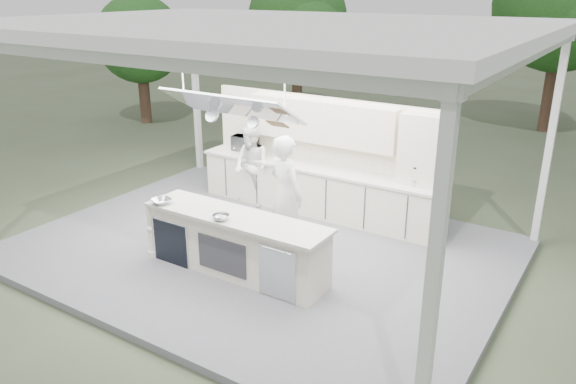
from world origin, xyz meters
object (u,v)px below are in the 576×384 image
Objects in this scene: demo_island at (235,244)px; back_counter at (316,189)px; sous_chef at (252,166)px; head_chef at (286,195)px.

demo_island and back_counter have the same top height.
demo_island is 2.89m from sous_chef.
back_counter is 1.39m from sous_chef.
sous_chef is (-1.73, 1.40, -0.18)m from head_chef.
back_counter is at bearing 30.24° from sous_chef.
demo_island is at bearing -86.37° from back_counter.
back_counter is at bearing -55.68° from head_chef.
head_chef is at bearing -23.83° from sous_chef.
demo_island is at bearing 97.22° from head_chef.
head_chef is at bearing -76.25° from back_counter.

